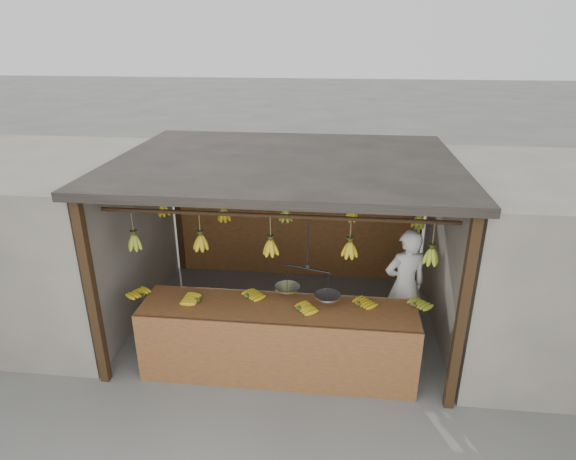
# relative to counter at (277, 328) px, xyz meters

# --- Properties ---
(ground) EXTENTS (80.00, 80.00, 0.00)m
(ground) POSITION_rel_counter_xyz_m (-0.03, 1.22, -0.70)
(ground) COLOR #5B5B57
(stall) EXTENTS (4.30, 3.30, 2.40)m
(stall) POSITION_rel_counter_xyz_m (-0.03, 1.55, 1.27)
(stall) COLOR black
(stall) RESTS_ON ground
(neighbor_left) EXTENTS (3.00, 3.00, 2.30)m
(neighbor_left) POSITION_rel_counter_xyz_m (-3.63, 1.22, 0.45)
(neighbor_left) COLOR slate
(neighbor_left) RESTS_ON ground
(neighbor_right) EXTENTS (3.00, 3.00, 2.30)m
(neighbor_right) POSITION_rel_counter_xyz_m (3.57, 1.22, 0.45)
(neighbor_right) COLOR slate
(neighbor_right) RESTS_ON ground
(counter) EXTENTS (3.54, 0.74, 0.96)m
(counter) POSITION_rel_counter_xyz_m (0.00, 0.00, 0.00)
(counter) COLOR brown
(counter) RESTS_ON ground
(hanging_bananas) EXTENTS (3.61, 2.24, 0.39)m
(hanging_bananas) POSITION_rel_counter_xyz_m (-0.03, 1.22, 0.93)
(hanging_bananas) COLOR #92A523
(hanging_bananas) RESTS_ON ground
(balance_scale) EXTENTS (0.78, 0.44, 0.94)m
(balance_scale) POSITION_rel_counter_xyz_m (0.33, 0.22, 0.42)
(balance_scale) COLOR black
(balance_scale) RESTS_ON ground
(vendor) EXTENTS (0.67, 0.54, 1.58)m
(vendor) POSITION_rel_counter_xyz_m (1.57, 1.01, 0.09)
(vendor) COLOR white
(vendor) RESTS_ON ground
(bag_bundles) EXTENTS (0.08, 0.26, 1.19)m
(bag_bundles) POSITION_rel_counter_xyz_m (1.91, 2.57, 0.30)
(bag_bundles) COLOR red
(bag_bundles) RESTS_ON ground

